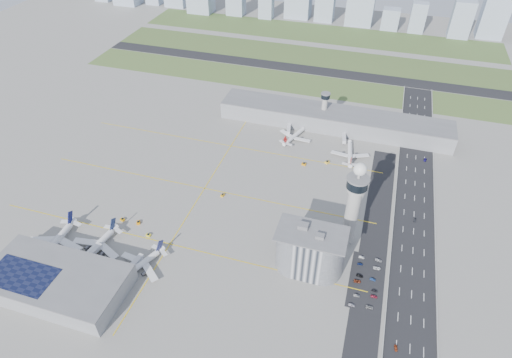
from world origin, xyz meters
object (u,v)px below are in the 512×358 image
(jet_bridge_far_1, at_px, (343,135))
(car_lot_5, at_px, (362,257))
(car_lot_4, at_px, (360,264))
(car_hw_0, at_px, (396,348))
(airplane_far_a, at_px, (295,133))
(car_lot_8, at_px, (374,291))
(car_lot_6, at_px, (369,307))
(car_lot_7, at_px, (374,296))
(admin_building, at_px, (310,251))
(jet_bridge_near_1, at_px, (86,261))
(car_hw_4, at_px, (409,120))
(airplane_near_c, at_px, (138,263))
(airplane_far_b, at_px, (350,151))
(tug_5, at_px, (327,162))
(control_tower, at_px, (354,202))
(jet_bridge_near_2, at_px, (128,272))
(airplane_near_b, at_px, (94,245))
(tug_3, at_px, (223,195))
(car_lot_2, at_px, (357,281))
(car_lot_10, at_px, (377,268))
(car_lot_1, at_px, (357,296))
(tug_0, at_px, (122,219))
(tug_1, at_px, (148,235))
(car_lot_9, at_px, (373,279))
(tug_4, at_px, (304,164))
(tug_2, at_px, (138,222))
(secondary_tower, at_px, (324,106))
(jet_bridge_near_0, at_px, (46,250))
(jet_bridge_far_0, at_px, (289,126))
(car_lot_0, at_px, (352,305))
(car_lot_3, at_px, (360,276))
(car_hw_1, at_px, (415,220))

(jet_bridge_far_1, bearing_deg, car_lot_5, 2.97)
(car_lot_4, height_order, car_hw_0, car_hw_0)
(airplane_far_a, distance_m, car_lot_8, 168.75)
(car_lot_6, bearing_deg, car_lot_4, 16.63)
(car_lot_7, bearing_deg, airplane_far_a, 24.72)
(admin_building, bearing_deg, jet_bridge_near_1, -163.88)
(admin_building, relative_size, car_hw_0, 11.45)
(jet_bridge_near_1, distance_m, car_lot_4, 173.71)
(car_hw_4, bearing_deg, airplane_near_c, -115.99)
(airplane_far_b, relative_size, car_hw_4, 10.28)
(jet_bridge_far_1, distance_m, car_lot_7, 169.73)
(airplane_near_c, xyz_separation_m, tug_5, (93.33, 144.99, -4.46))
(control_tower, distance_m, jet_bridge_near_2, 146.36)
(airplane_near_b, bearing_deg, tug_3, 150.05)
(airplane_near_b, bearing_deg, car_lot_2, 107.16)
(car_lot_5, bearing_deg, car_lot_10, -121.63)
(airplane_near_c, xyz_separation_m, car_lot_1, (132.51, 19.87, -4.91))
(jet_bridge_near_1, bearing_deg, tug_0, 8.46)
(control_tower, height_order, tug_1, control_tower)
(jet_bridge_near_2, bearing_deg, car_lot_9, -64.25)
(jet_bridge_far_1, relative_size, car_hw_0, 3.82)
(airplane_near_c, height_order, tug_4, airplane_near_c)
(tug_2, relative_size, car_lot_6, 0.77)
(airplane_near_b, xyz_separation_m, tug_3, (59.95, 75.64, -5.09))
(admin_building, xyz_separation_m, car_lot_5, (31.39, 17.71, -14.72))
(secondary_tower, xyz_separation_m, tug_1, (-87.15, -177.56, -17.90))
(jet_bridge_near_0, height_order, car_lot_6, jet_bridge_near_0)
(car_lot_4, bearing_deg, secondary_tower, 11.98)
(jet_bridge_far_0, bearing_deg, car_lot_0, 14.62)
(tug_0, relative_size, car_lot_10, 0.69)
(airplane_far_b, xyz_separation_m, car_lot_1, (22.67, -140.45, -4.71))
(car_lot_1, height_order, car_lot_3, car_lot_3)
(secondary_tower, xyz_separation_m, jet_bridge_near_2, (-83.00, -211.00, -15.95))
(car_lot_2, height_order, car_hw_1, car_hw_1)
(car_lot_2, height_order, car_lot_7, car_lot_2)
(car_lot_3, bearing_deg, car_hw_4, -1.09)
(car_lot_0, bearing_deg, tug_5, 18.87)
(jet_bridge_near_2, bearing_deg, car_lot_0, -72.13)
(admin_building, height_order, jet_bridge_near_0, admin_building)
(airplane_near_c, bearing_deg, airplane_near_b, -74.80)
(jet_bridge_near_1, relative_size, car_lot_9, 3.99)
(jet_bridge_near_0, bearing_deg, car_lot_10, -66.25)
(airplane_near_b, bearing_deg, control_tower, 118.85)
(airplane_near_b, relative_size, jet_bridge_far_1, 3.06)
(control_tower, bearing_deg, secondary_tower, 106.48)
(tug_3, relative_size, car_lot_3, 0.75)
(tug_1, height_order, car_lot_1, tug_1)
(airplane_far_a, relative_size, jet_bridge_far_1, 2.62)
(airplane_far_a, xyz_separation_m, car_lot_2, (72.20, -142.90, -4.53))
(tug_0, height_order, car_lot_2, tug_0)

